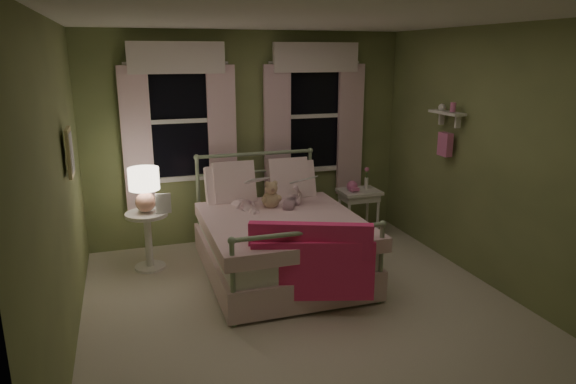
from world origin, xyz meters
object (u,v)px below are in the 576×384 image
object	(u,v)px
bed	(278,239)
table_lamp	(144,186)
nightstand_left	(148,233)
nightstand_right	(359,198)
child_right	(291,177)
teddy_bear	(271,196)
child_left	(243,181)

from	to	relation	value
bed	table_lamp	distance (m)	1.55
nightstand_left	nightstand_right	world-z (taller)	same
nightstand_left	table_lamp	world-z (taller)	table_lamp
child_right	nightstand_right	xyz separation A→B (m)	(1.01, 0.28, -0.40)
nightstand_left	teddy_bear	bearing A→B (deg)	-11.80
bed	nightstand_right	bearing A→B (deg)	28.41
nightstand_left	table_lamp	bearing A→B (deg)	-90.00
nightstand_left	child_left	bearing A→B (deg)	-6.52
child_right	teddy_bear	distance (m)	0.36
bed	child_left	distance (m)	0.77
child_left	child_right	bearing A→B (deg)	173.29
child_left	nightstand_right	world-z (taller)	child_left
child_left	nightstand_left	world-z (taller)	child_left
teddy_bear	child_left	bearing A→B (deg)	150.50
teddy_bear	table_lamp	distance (m)	1.37
child_right	teddy_bear	xyz separation A→B (m)	(-0.28, -0.16, -0.16)
teddy_bear	nightstand_right	distance (m)	1.38
child_right	table_lamp	size ratio (longest dim) A/B	1.57
nightstand_left	nightstand_right	bearing A→B (deg)	3.41
child_right	table_lamp	bearing A→B (deg)	21.29
child_left	table_lamp	bearing A→B (deg)	-13.24
child_right	nightstand_left	world-z (taller)	child_right
bed	nightstand_right	distance (m)	1.48
bed	nightstand_right	size ratio (longest dim) A/B	3.18
child_left	nightstand_left	xyz separation A→B (m)	(-1.06, 0.12, -0.54)
bed	teddy_bear	bearing A→B (deg)	90.00
child_right	nightstand_left	xyz separation A→B (m)	(-1.62, 0.12, -0.53)
nightstand_right	child_right	bearing A→B (deg)	-164.68
nightstand_left	nightstand_right	size ratio (longest dim) A/B	1.02
nightstand_right	teddy_bear	bearing A→B (deg)	-161.37
child_left	teddy_bear	bearing A→B (deg)	143.79
bed	nightstand_left	world-z (taller)	bed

